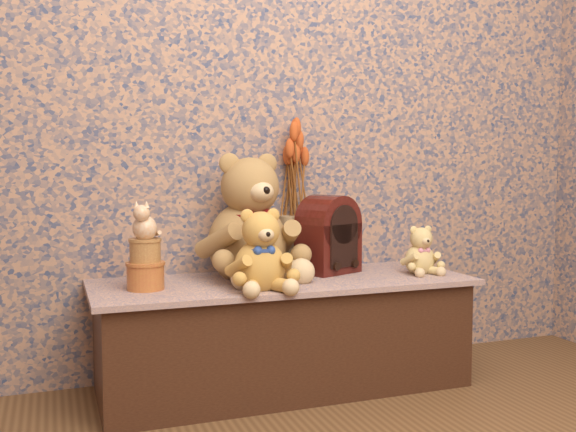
# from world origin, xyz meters

# --- Properties ---
(display_shelf) EXTENTS (1.40, 0.53, 0.41)m
(display_shelf) POSITION_xyz_m (0.00, 1.24, 0.21)
(display_shelf) COLOR navy
(display_shelf) RESTS_ON ground
(teddy_large) EXTENTS (0.47, 0.54, 0.50)m
(teddy_large) POSITION_xyz_m (-0.11, 1.34, 0.66)
(teddy_large) COLOR olive
(teddy_large) RESTS_ON display_shelf
(teddy_medium) EXTENTS (0.24, 0.28, 0.30)m
(teddy_medium) POSITION_xyz_m (-0.14, 1.09, 0.56)
(teddy_medium) COLOR #BB8234
(teddy_medium) RESTS_ON display_shelf
(teddy_small) EXTENTS (0.17, 0.20, 0.20)m
(teddy_small) POSITION_xyz_m (0.55, 1.19, 0.51)
(teddy_small) COLOR tan
(teddy_small) RESTS_ON display_shelf
(cathedral_radio) EXTENTS (0.27, 0.24, 0.31)m
(cathedral_radio) POSITION_xyz_m (0.22, 1.33, 0.56)
(cathedral_radio) COLOR #3B100A
(cathedral_radio) RESTS_ON display_shelf
(ceramic_vase) EXTENTS (0.14, 0.14, 0.22)m
(ceramic_vase) POSITION_xyz_m (0.12, 1.45, 0.52)
(ceramic_vase) COLOR tan
(ceramic_vase) RESTS_ON display_shelf
(dried_stalks) EXTENTS (0.24, 0.24, 0.41)m
(dried_stalks) POSITION_xyz_m (0.12, 1.45, 0.84)
(dried_stalks) COLOR #C34D1F
(dried_stalks) RESTS_ON ceramic_vase
(biscuit_tin_lower) EXTENTS (0.13, 0.13, 0.09)m
(biscuit_tin_lower) POSITION_xyz_m (-0.51, 1.22, 0.46)
(biscuit_tin_lower) COLOR gold
(biscuit_tin_lower) RESTS_ON display_shelf
(biscuit_tin_upper) EXTENTS (0.13, 0.13, 0.08)m
(biscuit_tin_upper) POSITION_xyz_m (-0.51, 1.22, 0.54)
(biscuit_tin_upper) COLOR tan
(biscuit_tin_upper) RESTS_ON biscuit_tin_lower
(cat_figurine) EXTENTS (0.13, 0.14, 0.13)m
(cat_figurine) POSITION_xyz_m (-0.51, 1.22, 0.65)
(cat_figurine) COLOR silver
(cat_figurine) RESTS_ON biscuit_tin_upper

